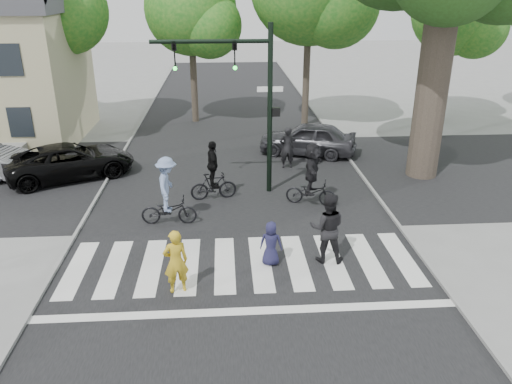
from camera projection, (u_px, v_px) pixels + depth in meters
ground at (244, 283)px, 12.86m from camera, size 120.00×120.00×0.00m
road_stem at (238, 205)px, 17.46m from camera, size 10.00×70.00×0.01m
road_cross at (236, 175)px, 20.23m from camera, size 70.00×10.00×0.01m
curb_left at (91, 207)px, 17.14m from camera, size 0.10×70.00×0.10m
curb_right at (380, 200)px, 17.76m from camera, size 0.10×70.00×0.10m
crosswalk at (243, 270)px, 13.46m from camera, size 10.00×3.85×0.01m
traffic_signal at (246, 87)px, 17.10m from camera, size 4.45×0.29×6.00m
bg_tree_2 at (195, 13)px, 25.85m from camera, size 5.04×4.80×8.40m
bg_tree_4 at (461, 16)px, 26.31m from camera, size 4.83×4.60×8.15m
pedestrian_woman at (176, 262)px, 12.22m from camera, size 0.70×0.56×1.70m
pedestrian_child at (271, 243)px, 13.52m from camera, size 0.69×0.52×1.27m
pedestrian_adult at (327, 228)px, 13.57m from camera, size 1.08×0.90×2.01m
cyclist_left at (168, 196)px, 15.73m from camera, size 1.79×1.17×2.24m
cyclist_mid at (213, 176)px, 17.61m from camera, size 1.70×1.05×2.15m
cyclist_right at (312, 178)px, 17.13m from camera, size 1.86×1.72×2.23m
car_suv at (70, 161)px, 19.74m from camera, size 5.38×4.10×1.36m
car_grey at (308, 139)px, 22.42m from camera, size 4.65×3.00×1.47m
bystander_dark at (287, 148)px, 20.71m from camera, size 0.67×0.46×1.75m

